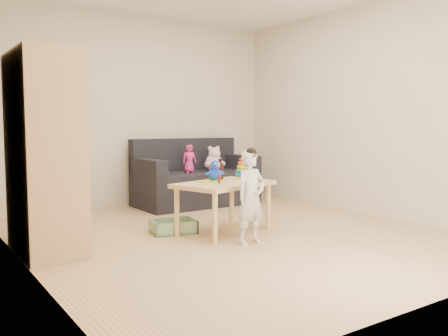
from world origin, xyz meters
TOP-DOWN VIEW (x-y plane):
  - room at (0.00, 0.00)m, footprint 4.50×4.50m
  - wardrobe at (-1.75, 0.33)m, footprint 0.48×0.95m
  - sofa at (0.60, 1.75)m, footprint 1.66×0.85m
  - play_table at (-0.05, 0.10)m, footprint 1.12×0.87m
  - storage_bin at (-0.49, 0.39)m, footprint 0.50×0.42m
  - toddler at (-0.12, -0.44)m, footprint 0.33×0.24m
  - pink_bear at (0.85, 1.68)m, footprint 0.29×0.26m
  - doll at (0.45, 1.67)m, footprint 0.21×0.16m
  - ring_stacker at (0.31, 0.25)m, footprint 0.20×0.20m
  - brown_bottle at (0.08, 0.37)m, footprint 0.08×0.08m
  - blue_plush at (-0.09, 0.21)m, footprint 0.21×0.18m
  - wooden_figure at (-0.15, 0.04)m, footprint 0.05×0.05m
  - yellow_book at (-0.18, 0.20)m, footprint 0.20×0.20m

SIDE VIEW (x-z plane):
  - storage_bin at x=-0.49m, z-range 0.00..0.13m
  - sofa at x=0.60m, z-range 0.00..0.46m
  - play_table at x=-0.05m, z-range 0.00..0.52m
  - toddler at x=-0.12m, z-range 0.00..0.85m
  - yellow_book at x=-0.18m, z-range 0.52..0.54m
  - wooden_figure at x=-0.15m, z-range 0.52..0.62m
  - ring_stacker at x=0.31m, z-range 0.50..0.73m
  - pink_bear at x=0.85m, z-range 0.46..0.76m
  - brown_bottle at x=0.08m, z-range 0.50..0.72m
  - blue_plush at x=-0.09m, z-range 0.52..0.74m
  - doll at x=0.45m, z-range 0.46..0.84m
  - wardrobe at x=-1.75m, z-range 0.00..1.72m
  - room at x=0.00m, z-range -0.95..3.55m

